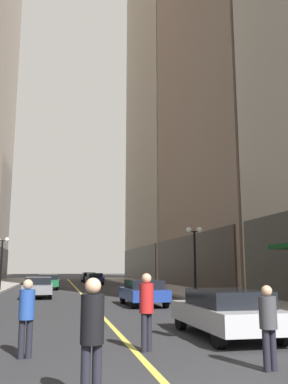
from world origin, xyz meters
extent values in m
plane|color=#2D2D30|center=(0.00, 35.00, 0.00)|extent=(200.00, 200.00, 0.00)
cube|color=#9E9991|center=(8.25, 35.00, 0.07)|extent=(4.50, 78.00, 0.15)
cube|color=#E5D64C|center=(0.00, 35.00, 0.00)|extent=(0.16, 70.00, 0.01)
cube|color=#332A23|center=(10.60, 34.50, 2.50)|extent=(0.50, 22.80, 5.00)
cube|color=#B7AD99|center=(17.71, 60.00, 34.11)|extent=(14.43, 26.00, 68.21)
cube|color=#403C35|center=(10.60, 60.00, 2.50)|extent=(0.50, 24.70, 5.00)
cube|color=#B7B7BC|center=(2.89, 7.01, 0.59)|extent=(1.96, 4.55, 0.55)
cube|color=black|center=(2.89, 6.78, 1.07)|extent=(1.71, 2.55, 0.50)
cylinder|color=black|center=(2.04, 8.59, 0.32)|extent=(0.22, 0.64, 0.64)
cylinder|color=black|center=(3.72, 8.60, 0.32)|extent=(0.22, 0.64, 0.64)
cylinder|color=black|center=(2.06, 5.42, 0.32)|extent=(0.22, 0.64, 0.64)
cylinder|color=black|center=(3.74, 5.43, 0.32)|extent=(0.22, 0.64, 0.64)
cube|color=navy|center=(2.57, 17.21, 0.59)|extent=(1.91, 4.38, 0.55)
cube|color=black|center=(2.57, 17.00, 1.07)|extent=(1.67, 2.46, 0.50)
cylinder|color=black|center=(1.74, 18.73, 0.32)|extent=(0.23, 0.64, 0.64)
cylinder|color=black|center=(3.37, 18.75, 0.32)|extent=(0.23, 0.64, 0.64)
cylinder|color=black|center=(1.77, 15.68, 0.32)|extent=(0.23, 0.64, 0.64)
cylinder|color=black|center=(3.40, 15.70, 0.32)|extent=(0.23, 0.64, 0.64)
cube|color=slate|center=(-3.03, 24.10, 0.59)|extent=(1.89, 4.46, 0.55)
cube|color=black|center=(-3.04, 24.32, 1.07)|extent=(1.64, 2.50, 0.50)
cylinder|color=black|center=(-2.22, 22.56, 0.32)|extent=(0.23, 0.64, 0.64)
cylinder|color=black|center=(-3.81, 22.54, 0.32)|extent=(0.23, 0.64, 0.64)
cylinder|color=black|center=(-2.26, 25.66, 0.32)|extent=(0.23, 0.64, 0.64)
cylinder|color=black|center=(-3.85, 25.64, 0.32)|extent=(0.23, 0.64, 0.64)
cube|color=#196038|center=(-2.59, 34.78, 0.59)|extent=(2.03, 4.43, 0.55)
cube|color=black|center=(-2.59, 34.99, 1.07)|extent=(1.76, 2.49, 0.50)
cylinder|color=black|center=(-1.78, 33.22, 0.32)|extent=(0.23, 0.64, 0.64)
cylinder|color=black|center=(-3.47, 33.26, 0.32)|extent=(0.23, 0.64, 0.64)
cylinder|color=black|center=(-1.71, 36.29, 0.32)|extent=(0.23, 0.64, 0.64)
cylinder|color=black|center=(-3.41, 36.33, 0.32)|extent=(0.23, 0.64, 0.64)
cube|color=#141E4C|center=(2.46, 45.17, 0.59)|extent=(1.94, 4.19, 0.55)
cube|color=black|center=(2.47, 44.97, 1.07)|extent=(1.65, 2.37, 0.50)
cylinder|color=black|center=(1.64, 46.59, 0.32)|extent=(0.25, 0.65, 0.64)
cylinder|color=black|center=(3.17, 46.65, 0.32)|extent=(0.25, 0.65, 0.64)
cylinder|color=black|center=(1.76, 43.70, 0.32)|extent=(0.25, 0.65, 0.64)
cylinder|color=black|center=(3.29, 43.76, 0.32)|extent=(0.25, 0.65, 0.64)
cube|color=black|center=(2.36, 53.19, 0.59)|extent=(1.83, 4.59, 0.55)
cube|color=black|center=(2.36, 52.96, 1.07)|extent=(1.59, 2.58, 0.50)
cylinder|color=black|center=(1.57, 54.77, 0.32)|extent=(0.23, 0.64, 0.64)
cylinder|color=black|center=(3.09, 54.80, 0.32)|extent=(0.23, 0.64, 0.64)
cylinder|color=black|center=(1.63, 51.58, 0.32)|extent=(0.23, 0.64, 0.64)
cylinder|color=black|center=(3.14, 51.61, 0.32)|extent=(0.23, 0.64, 0.64)
cylinder|color=black|center=(0.32, 5.47, 0.44)|extent=(0.14, 0.14, 0.88)
cylinder|color=black|center=(0.19, 5.38, 0.44)|extent=(0.14, 0.14, 0.88)
cylinder|color=#B21E1E|center=(0.26, 5.42, 1.22)|extent=(0.47, 0.47, 0.69)
sphere|color=tan|center=(0.26, 5.42, 1.69)|extent=(0.24, 0.24, 0.24)
cylinder|color=black|center=(-2.41, 5.23, 0.41)|extent=(0.14, 0.14, 0.82)
cylinder|color=black|center=(-2.57, 5.21, 0.41)|extent=(0.14, 0.14, 0.82)
cylinder|color=#234799|center=(-2.49, 5.22, 1.14)|extent=(0.38, 0.38, 0.65)
sphere|color=tan|center=(-2.49, 5.22, 1.57)|extent=(0.22, 0.22, 0.22)
cylinder|color=black|center=(2.25, 3.13, 0.39)|extent=(0.14, 0.14, 0.77)
cylinder|color=black|center=(2.10, 3.09, 0.39)|extent=(0.14, 0.14, 0.77)
cylinder|color=#3F3F44|center=(2.18, 3.11, 1.08)|extent=(0.41, 0.41, 0.61)
sphere|color=tan|center=(2.18, 3.11, 1.49)|extent=(0.21, 0.21, 0.21)
cylinder|color=black|center=(-1.26, 1.64, 0.44)|extent=(0.14, 0.14, 0.87)
cylinder|color=black|center=(-1.42, 1.62, 0.44)|extent=(0.14, 0.14, 0.87)
cylinder|color=black|center=(-1.34, 1.63, 1.21)|extent=(0.37, 0.37, 0.69)
sphere|color=tan|center=(-1.34, 1.63, 1.68)|extent=(0.24, 0.24, 0.24)
cylinder|color=black|center=(-6.40, 31.90, 2.10)|extent=(0.14, 0.14, 4.20)
cylinder|color=black|center=(-6.40, 31.90, 4.15)|extent=(0.80, 0.06, 0.06)
sphere|color=white|center=(-6.05, 31.90, 4.25)|extent=(0.36, 0.36, 0.36)
cylinder|color=black|center=(6.40, 20.06, 2.10)|extent=(0.14, 0.14, 4.20)
cylinder|color=black|center=(6.40, 20.06, 4.15)|extent=(0.80, 0.06, 0.06)
sphere|color=white|center=(6.05, 20.06, 4.25)|extent=(0.36, 0.36, 0.36)
sphere|color=white|center=(6.75, 20.06, 4.25)|extent=(0.36, 0.36, 0.36)
camera|label=1|loc=(-1.87, -4.60, 1.94)|focal=38.94mm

